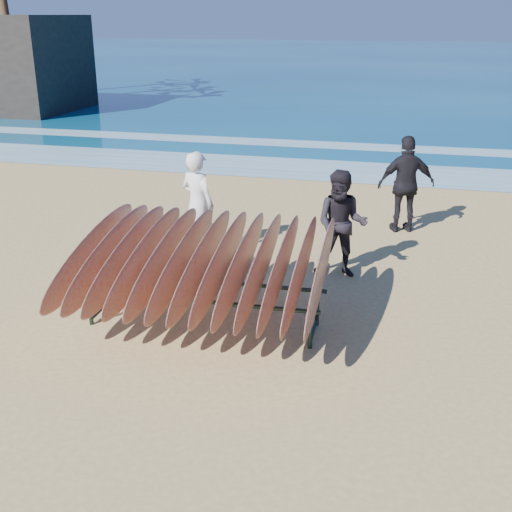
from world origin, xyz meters
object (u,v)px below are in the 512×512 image
(surfboard_rack, at_px, (202,263))
(person_dark_b, at_px, (406,184))
(person_white, at_px, (198,204))
(person_dark_a, at_px, (341,224))

(surfboard_rack, relative_size, person_dark_b, 1.77)
(surfboard_rack, distance_m, person_dark_b, 5.33)
(person_white, distance_m, person_dark_a, 2.50)
(person_white, relative_size, person_dark_a, 1.06)
(surfboard_rack, bearing_deg, person_white, 108.79)
(surfboard_rack, distance_m, person_white, 2.71)
(surfboard_rack, distance_m, person_dark_a, 2.69)
(person_dark_a, bearing_deg, person_white, 173.74)
(person_white, relative_size, person_dark_b, 0.99)
(person_white, xyz_separation_m, person_dark_b, (3.37, 2.20, 0.01))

